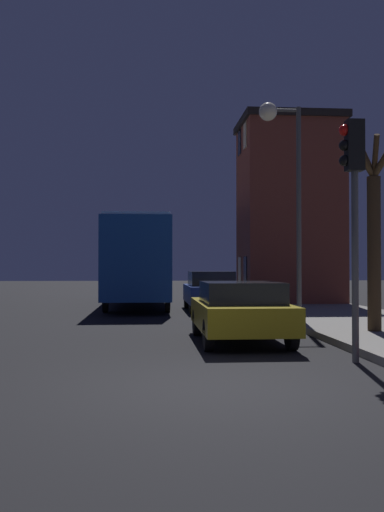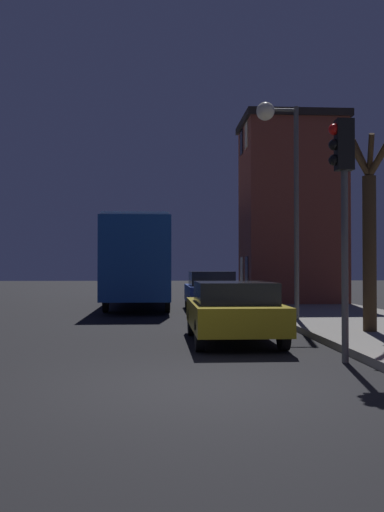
{
  "view_description": "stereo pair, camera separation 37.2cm",
  "coord_description": "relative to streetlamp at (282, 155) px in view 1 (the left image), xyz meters",
  "views": [
    {
      "loc": [
        -0.91,
        -7.96,
        1.68
      ],
      "look_at": [
        0.72,
        12.91,
        2.07
      ],
      "focal_mm": 40.0,
      "sensor_mm": 36.0,
      "label": 1
    },
    {
      "loc": [
        -0.53,
        -7.98,
        1.68
      ],
      "look_at": [
        0.72,
        12.91,
        2.07
      ],
      "focal_mm": 40.0,
      "sensor_mm": 36.0,
      "label": 2
    }
  ],
  "objects": [
    {
      "name": "car_mid_lane",
      "position": [
        -1.5,
        5.3,
        -4.12
      ],
      "size": [
        1.8,
        4.24,
        1.5
      ],
      "color": "navy",
      "rests_on": "ground"
    },
    {
      "name": "streetlamp",
      "position": [
        0.0,
        0.0,
        0.0
      ],
      "size": [
        1.24,
        0.53,
        6.29
      ],
      "color": "#4C4C4C",
      "rests_on": "sidewalk"
    },
    {
      "name": "bus",
      "position": [
        -4.28,
        8.59,
        -2.79
      ],
      "size": [
        2.47,
        11.57,
        3.55
      ],
      "color": "#194793",
      "rests_on": "ground"
    },
    {
      "name": "car_near_lane",
      "position": [
        -1.84,
        -3.71,
        -4.19
      ],
      "size": [
        1.86,
        4.05,
        1.34
      ],
      "color": "olive",
      "rests_on": "ground"
    },
    {
      "name": "bare_tree",
      "position": [
        1.45,
        -3.11,
        -2.38
      ],
      "size": [
        1.19,
        1.72,
        4.64
      ],
      "color": "#382819",
      "rests_on": "sidewalk"
    },
    {
      "name": "ground_plane",
      "position": [
        -2.97,
        -8.26,
        -4.91
      ],
      "size": [
        120.0,
        120.0,
        0.0
      ],
      "primitive_type": "plane",
      "color": "black"
    },
    {
      "name": "brick_building",
      "position": [
        2.31,
        8.31,
        -0.73
      ],
      "size": [
        4.35,
        3.82,
        7.99
      ],
      "color": "brown",
      "rests_on": "sidewalk"
    },
    {
      "name": "traffic_light",
      "position": [
        -0.27,
        -6.46,
        -1.84
      ],
      "size": [
        0.43,
        0.24,
        4.27
      ],
      "color": "#4C4C4C",
      "rests_on": "ground"
    }
  ]
}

